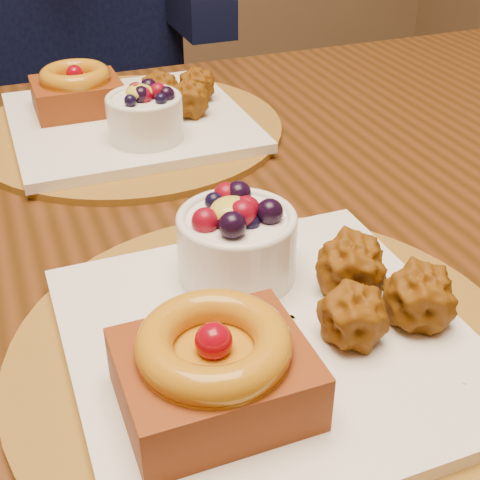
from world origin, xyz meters
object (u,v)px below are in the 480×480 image
Objects in this scene: place_setting_near at (262,324)px; chair_far at (2,116)px; dining_table at (185,278)px; place_setting_far at (127,115)px.

place_setting_near is 1.18m from chair_far.
place_setting_near is (-0.00, -0.21, 0.10)m from dining_table.
dining_table is 4.21× the size of place_setting_far.
dining_table is at bearing -61.33° from chair_far.
place_setting_far is 0.77m from chair_far.
chair_far is at bearing 98.59° from dining_table.
place_setting_near is 0.40× the size of chair_far.
dining_table is at bearing 89.13° from place_setting_near.
chair_far is (-0.14, 1.14, -0.25)m from place_setting_near.
dining_table is 1.68× the size of chair_far.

